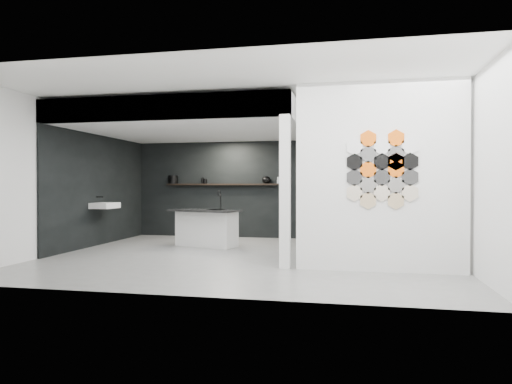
% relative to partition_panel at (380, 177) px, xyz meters
% --- Properties ---
extents(floor, '(7.00, 6.00, 0.01)m').
position_rel_partition_panel_xyz_m(floor, '(-2.23, 1.00, -1.40)').
color(floor, slate).
extents(partition_panel, '(2.45, 0.15, 2.80)m').
position_rel_partition_panel_xyz_m(partition_panel, '(0.00, 0.00, 0.00)').
color(partition_panel, silver).
rests_on(partition_panel, floor).
extents(bay_clad_back, '(4.40, 0.04, 2.35)m').
position_rel_partition_panel_xyz_m(bay_clad_back, '(-3.52, 3.97, -0.22)').
color(bay_clad_back, black).
rests_on(bay_clad_back, floor).
extents(bay_clad_left, '(0.04, 4.00, 2.35)m').
position_rel_partition_panel_xyz_m(bay_clad_left, '(-5.70, 2.00, -0.22)').
color(bay_clad_left, black).
rests_on(bay_clad_left, floor).
extents(bulkhead, '(4.40, 4.00, 0.40)m').
position_rel_partition_panel_xyz_m(bulkhead, '(-3.52, 2.00, 1.15)').
color(bulkhead, silver).
rests_on(bulkhead, corner_column).
extents(corner_column, '(0.16, 0.16, 2.35)m').
position_rel_partition_panel_xyz_m(corner_column, '(-1.41, 0.00, -0.22)').
color(corner_column, silver).
rests_on(corner_column, floor).
extents(fascia_beam, '(4.40, 0.16, 0.40)m').
position_rel_partition_panel_xyz_m(fascia_beam, '(-3.52, 0.08, 1.15)').
color(fascia_beam, silver).
rests_on(fascia_beam, corner_column).
extents(wall_basin, '(0.40, 0.60, 0.12)m').
position_rel_partition_panel_xyz_m(wall_basin, '(-5.46, 1.80, -0.55)').
color(wall_basin, silver).
rests_on(wall_basin, bay_clad_left).
extents(display_shelf, '(3.00, 0.15, 0.04)m').
position_rel_partition_panel_xyz_m(display_shelf, '(-3.43, 3.87, -0.10)').
color(display_shelf, black).
rests_on(display_shelf, bay_clad_back).
extents(kitchen_island, '(1.57, 1.03, 1.17)m').
position_rel_partition_panel_xyz_m(kitchen_island, '(-3.36, 2.16, -1.01)').
color(kitchen_island, silver).
rests_on(kitchen_island, floor).
extents(stockpot, '(0.30, 0.30, 0.20)m').
position_rel_partition_panel_xyz_m(stockpot, '(-4.78, 3.87, 0.02)').
color(stockpot, black).
rests_on(stockpot, display_shelf).
extents(kettle, '(0.26, 0.26, 0.17)m').
position_rel_partition_panel_xyz_m(kettle, '(-2.40, 3.87, 0.01)').
color(kettle, black).
rests_on(kettle, display_shelf).
extents(glass_bowl, '(0.14, 0.14, 0.09)m').
position_rel_partition_panel_xyz_m(glass_bowl, '(-2.08, 3.87, -0.04)').
color(glass_bowl, gray).
rests_on(glass_bowl, display_shelf).
extents(glass_vase, '(0.11, 0.11, 0.15)m').
position_rel_partition_panel_xyz_m(glass_vase, '(-2.08, 3.87, -0.00)').
color(glass_vase, gray).
rests_on(glass_vase, display_shelf).
extents(bottle_dark, '(0.06, 0.06, 0.15)m').
position_rel_partition_panel_xyz_m(bottle_dark, '(-4.01, 3.87, -0.00)').
color(bottle_dark, black).
rests_on(bottle_dark, display_shelf).
extents(utensil_cup, '(0.10, 0.10, 0.11)m').
position_rel_partition_panel_xyz_m(utensil_cup, '(-3.94, 3.87, -0.02)').
color(utensil_cup, black).
rests_on(utensil_cup, display_shelf).
extents(hex_tile_cluster, '(1.04, 0.02, 1.16)m').
position_rel_partition_panel_xyz_m(hex_tile_cluster, '(0.03, -0.09, 0.10)').
color(hex_tile_cluster, beige).
rests_on(hex_tile_cluster, partition_panel).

